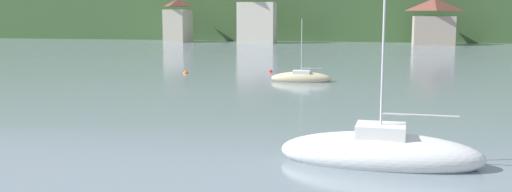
{
  "coord_description": "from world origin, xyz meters",
  "views": [
    {
      "loc": [
        5.2,
        26.03,
        4.85
      ],
      "look_at": [
        0.0,
        50.73,
        1.15
      ],
      "focal_mm": 40.37,
      "sensor_mm": 36.0,
      "label": 1
    }
  ],
  "objects_px": {
    "shore_building_west": "(178,21)",
    "shore_building_westcentral": "(257,18)",
    "shore_building_central": "(434,22)",
    "sailboat_far_6": "(301,78)",
    "mooring_buoy_mid": "(270,72)",
    "sailboat_mid_4": "(380,153)",
    "mooring_buoy_near": "(186,73)"
  },
  "relations": [
    {
      "from": "sailboat_mid_4",
      "to": "sailboat_far_6",
      "type": "relative_size",
      "value": 1.92
    },
    {
      "from": "shore_building_central",
      "to": "sailboat_far_6",
      "type": "height_order",
      "value": "shore_building_central"
    },
    {
      "from": "mooring_buoy_near",
      "to": "mooring_buoy_mid",
      "type": "relative_size",
      "value": 1.07
    },
    {
      "from": "shore_building_westcentral",
      "to": "sailboat_far_6",
      "type": "relative_size",
      "value": 1.74
    },
    {
      "from": "sailboat_mid_4",
      "to": "mooring_buoy_mid",
      "type": "distance_m",
      "value": 28.61
    },
    {
      "from": "mooring_buoy_mid",
      "to": "sailboat_far_6",
      "type": "bearing_deg",
      "value": -60.51
    },
    {
      "from": "mooring_buoy_near",
      "to": "mooring_buoy_mid",
      "type": "distance_m",
      "value": 6.84
    },
    {
      "from": "shore_building_west",
      "to": "shore_building_central",
      "type": "distance_m",
      "value": 39.96
    },
    {
      "from": "mooring_buoy_near",
      "to": "mooring_buoy_mid",
      "type": "bearing_deg",
      "value": 20.99
    },
    {
      "from": "shore_building_west",
      "to": "sailboat_far_6",
      "type": "height_order",
      "value": "shore_building_west"
    },
    {
      "from": "shore_building_west",
      "to": "sailboat_far_6",
      "type": "relative_size",
      "value": 1.48
    },
    {
      "from": "sailboat_mid_4",
      "to": "mooring_buoy_mid",
      "type": "bearing_deg",
      "value": -69.7
    },
    {
      "from": "mooring_buoy_mid",
      "to": "shore_building_central",
      "type": "bearing_deg",
      "value": 69.35
    },
    {
      "from": "sailboat_mid_4",
      "to": "shore_building_westcentral",
      "type": "bearing_deg",
      "value": -72.34
    },
    {
      "from": "shore_building_westcentral",
      "to": "shore_building_central",
      "type": "bearing_deg",
      "value": 1.94
    },
    {
      "from": "shore_building_west",
      "to": "sailboat_mid_4",
      "type": "bearing_deg",
      "value": -65.77
    },
    {
      "from": "sailboat_mid_4",
      "to": "sailboat_far_6",
      "type": "xyz_separation_m",
      "value": [
        -5.33,
        21.46,
        -0.12
      ]
    },
    {
      "from": "shore_building_west",
      "to": "shore_building_westcentral",
      "type": "xyz_separation_m",
      "value": [
        13.32,
        -0.87,
        0.58
      ]
    },
    {
      "from": "shore_building_west",
      "to": "mooring_buoy_mid",
      "type": "relative_size",
      "value": 17.75
    },
    {
      "from": "sailboat_mid_4",
      "to": "shore_building_central",
      "type": "bearing_deg",
      "value": -93.6
    },
    {
      "from": "shore_building_westcentral",
      "to": "mooring_buoy_mid",
      "type": "bearing_deg",
      "value": -76.81
    },
    {
      "from": "mooring_buoy_mid",
      "to": "sailboat_mid_4",
      "type": "bearing_deg",
      "value": -72.46
    },
    {
      "from": "shore_building_central",
      "to": "sailboat_mid_4",
      "type": "xyz_separation_m",
      "value": [
        -7.93,
        -71.21,
        -2.99
      ]
    },
    {
      "from": "sailboat_mid_4",
      "to": "mooring_buoy_near",
      "type": "bearing_deg",
      "value": -56.09
    },
    {
      "from": "shore_building_west",
      "to": "sailboat_mid_4",
      "type": "distance_m",
      "value": 78.11
    },
    {
      "from": "shore_building_central",
      "to": "mooring_buoy_mid",
      "type": "height_order",
      "value": "shore_building_central"
    },
    {
      "from": "shore_building_west",
      "to": "mooring_buoy_near",
      "type": "height_order",
      "value": "shore_building_west"
    },
    {
      "from": "shore_building_west",
      "to": "shore_building_westcentral",
      "type": "distance_m",
      "value": 13.36
    },
    {
      "from": "shore_building_westcentral",
      "to": "sailboat_mid_4",
      "type": "height_order",
      "value": "sailboat_mid_4"
    },
    {
      "from": "sailboat_far_6",
      "to": "shore_building_west",
      "type": "bearing_deg",
      "value": -65.14
    },
    {
      "from": "shore_building_west",
      "to": "mooring_buoy_mid",
      "type": "bearing_deg",
      "value": -61.93
    },
    {
      "from": "shore_building_central",
      "to": "shore_building_westcentral",
      "type": "bearing_deg",
      "value": -178.06
    }
  ]
}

